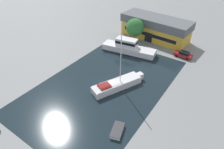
{
  "coord_description": "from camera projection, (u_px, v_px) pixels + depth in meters",
  "views": [
    {
      "loc": [
        19.74,
        -25.84,
        25.9
      ],
      "look_at": [
        0.0,
        2.72,
        1.0
      ],
      "focal_mm": 32.0,
      "sensor_mm": 36.0,
      "label": 1
    }
  ],
  "objects": [
    {
      "name": "warehouse_building",
      "position": [
        155.0,
        28.0,
        58.07
      ],
      "size": [
        20.54,
        8.78,
        6.2
      ],
      "rotation": [
        0.0,
        0.0,
        -0.08
      ],
      "color": "gold",
      "rests_on": "ground"
    },
    {
      "name": "small_dinghy",
      "position": [
        117.0,
        130.0,
        31.52
      ],
      "size": [
        2.56,
        3.61,
        0.66
      ],
      "rotation": [
        0.0,
        0.0,
        0.3
      ],
      "color": "white",
      "rests_on": "water_canal"
    },
    {
      "name": "water_canal",
      "position": [
        105.0,
        85.0,
        41.49
      ],
      "size": [
        22.59,
        36.26,
        0.01
      ],
      "primitive_type": "cube",
      "color": "black",
      "rests_on": "ground"
    },
    {
      "name": "quay_tree_near_building",
      "position": [
        135.0,
        27.0,
        54.62
      ],
      "size": [
        4.87,
        4.87,
        7.0
      ],
      "color": "brown",
      "rests_on": "ground"
    },
    {
      "name": "sailboat_moored",
      "position": [
        118.0,
        84.0,
        40.34
      ],
      "size": [
        6.75,
        11.4,
        13.74
      ],
      "rotation": [
        0.0,
        0.0,
        -0.42
      ],
      "color": "silver",
      "rests_on": "water_canal"
    },
    {
      "name": "motor_cruiser",
      "position": [
        128.0,
        48.0,
        51.81
      ],
      "size": [
        14.43,
        5.7,
        3.79
      ],
      "rotation": [
        0.0,
        0.0,
        1.73
      ],
      "color": "silver",
      "rests_on": "water_canal"
    },
    {
      "name": "ground_plane",
      "position": [
        105.0,
        85.0,
        41.49
      ],
      "size": [
        440.0,
        440.0,
        0.0
      ],
      "primitive_type": "plane",
      "color": "gray"
    },
    {
      "name": "parked_car",
      "position": [
        183.0,
        54.0,
        50.11
      ],
      "size": [
        4.47,
        1.97,
        1.59
      ],
      "rotation": [
        0.0,
        0.0,
        1.52
      ],
      "color": "maroon",
      "rests_on": "ground"
    }
  ]
}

